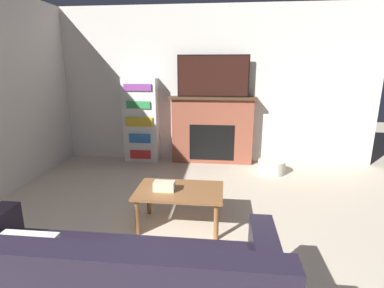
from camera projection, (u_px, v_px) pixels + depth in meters
wall_back at (202, 86)px, 5.29m from camera, size 6.00×0.06×2.70m
fireplace at (212, 130)px, 5.32m from camera, size 1.52×0.28×1.19m
tv at (213, 76)px, 5.06m from camera, size 1.22×0.03×0.70m
coffee_table at (179, 194)px, 3.22m from camera, size 0.93×0.59×0.43m
tissue_box at (164, 186)px, 3.17m from camera, size 0.22×0.12×0.10m
remote_control at (163, 183)px, 3.35m from camera, size 0.04×0.15×0.02m
bookshelf at (141, 120)px, 5.39m from camera, size 0.61×0.29×1.50m
storage_basket at (271, 167)px, 4.89m from camera, size 0.44×0.44×0.21m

